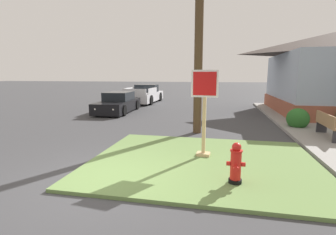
{
  "coord_description": "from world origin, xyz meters",
  "views": [
    {
      "loc": [
        2.38,
        -4.78,
        2.29
      ],
      "look_at": [
        0.76,
        3.11,
        0.92
      ],
      "focal_mm": 26.71,
      "sensor_mm": 36.0,
      "label": 1
    }
  ],
  "objects": [
    {
      "name": "sidewalk_strip",
      "position": [
        6.13,
        6.32,
        0.06
      ],
      "size": [
        2.2,
        18.98,
        0.12
      ],
      "primitive_type": "cube",
      "color": "gray",
      "rests_on": "ground"
    },
    {
      "name": "ground_plane",
      "position": [
        0.0,
        0.0,
        0.0
      ],
      "size": [
        160.0,
        160.0,
        0.0
      ],
      "primitive_type": "plane",
      "color": "#3D3D3F"
    },
    {
      "name": "shrub_by_curb",
      "position": [
        5.7,
        6.62,
        0.45
      ],
      "size": [
        0.92,
        0.92,
        0.9
      ],
      "primitive_type": "ellipsoid",
      "color": "#296326",
      "rests_on": "ground"
    },
    {
      "name": "grass_corner_patch",
      "position": [
        2.01,
        1.58,
        0.04
      ],
      "size": [
        5.83,
        4.68,
        0.08
      ],
      "primitive_type": "cube",
      "color": "#668447",
      "rests_on": "ground"
    },
    {
      "name": "pickup_truck_white",
      "position": [
        -3.81,
        15.46,
        0.62
      ],
      "size": [
        2.2,
        5.25,
        1.48
      ],
      "color": "silver",
      "rests_on": "ground"
    },
    {
      "name": "parked_sedan_black",
      "position": [
        -3.8,
        9.8,
        0.54
      ],
      "size": [
        2.03,
        4.58,
        1.25
      ],
      "color": "black",
      "rests_on": "ground"
    },
    {
      "name": "fire_hydrant",
      "position": [
        2.76,
        0.29,
        0.48
      ],
      "size": [
        0.38,
        0.34,
        0.86
      ],
      "color": "black",
      "rests_on": "grass_corner_patch"
    },
    {
      "name": "street_bench",
      "position": [
        6.15,
        4.76,
        0.59
      ],
      "size": [
        0.48,
        1.78,
        0.85
      ],
      "color": "#93704C",
      "rests_on": "sidewalk_strip"
    },
    {
      "name": "stop_sign",
      "position": [
        1.99,
        1.94,
        1.23
      ],
      "size": [
        0.72,
        0.32,
        2.35
      ],
      "color": "tan",
      "rests_on": "grass_corner_patch"
    },
    {
      "name": "manhole_cover",
      "position": [
        0.23,
        2.14,
        0.01
      ],
      "size": [
        0.7,
        0.7,
        0.02
      ],
      "primitive_type": "cylinder",
      "color": "black",
      "rests_on": "ground"
    }
  ]
}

